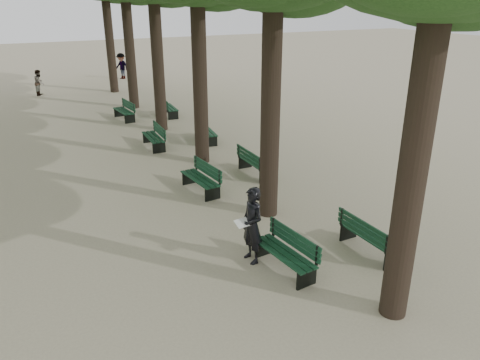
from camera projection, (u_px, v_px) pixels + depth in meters
name	position (u px, v px, depth m)	size (l,w,h in m)	color
ground	(276.00, 280.00, 10.34)	(120.00, 120.00, 0.00)	tan
bench_left_0	(284.00, 260.00, 10.61)	(0.76, 1.85, 0.92)	black
bench_left_1	(201.00, 184.00, 14.85)	(0.75, 1.85, 0.92)	black
bench_left_2	(154.00, 141.00, 19.11)	(0.62, 1.82, 0.92)	black
bench_left_3	(124.00, 114.00, 23.34)	(0.76, 1.85, 0.92)	black
bench_right_0	(370.00, 243.00, 11.33)	(0.61, 1.81, 0.92)	black
bench_right_1	(256.00, 167.00, 16.22)	(0.57, 1.80, 0.92)	black
bench_right_2	(206.00, 135.00, 19.93)	(0.80, 1.86, 0.92)	black
bench_right_3	(169.00, 111.00, 24.05)	(0.70, 1.84, 0.92)	black
man_with_map	(252.00, 225.00, 10.76)	(0.65, 0.77, 1.85)	black
pedestrian_b	(122.00, 66.00, 34.33)	(1.19, 0.37, 1.85)	#262628
pedestrian_a	(39.00, 83.00, 28.80)	(0.75, 0.31, 1.55)	#262628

